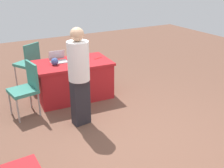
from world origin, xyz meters
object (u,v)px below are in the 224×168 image
chair_near_front (26,86)px  yarn_ball (55,62)px  scissors_red (98,58)px  person_attendee_browsing (79,73)px  laptop_silver (58,60)px  chair_tucked_right (29,61)px  table_foreground (73,79)px

chair_near_front → yarn_ball: size_ratio=6.90×
chair_near_front → scissors_red: bearing=-89.7°
person_attendee_browsing → scissors_red: bearing=-135.9°
laptop_silver → yarn_ball: (0.12, 0.17, 0.03)m
chair_tucked_right → person_attendee_browsing: 2.13m
laptop_silver → yarn_ball: bearing=56.6°
chair_near_front → chair_tucked_right: bearing=-24.6°
person_attendee_browsing → scissors_red: 1.31m
laptop_silver → yarn_ball: laptop_silver is taller
person_attendee_browsing → yarn_ball: size_ratio=11.80×
chair_tucked_right → laptop_silver: bearing=-96.9°
table_foreground → person_attendee_browsing: size_ratio=0.94×
table_foreground → laptop_silver: laptop_silver is taller
chair_near_front → person_attendee_browsing: person_attendee_browsing is taller
chair_tucked_right → scissors_red: bearing=-73.1°
chair_tucked_right → person_attendee_browsing: (-0.34, 2.07, 0.34)m
scissors_red → chair_tucked_right: bearing=-62.8°
laptop_silver → scissors_red: laptop_silver is taller
chair_tucked_right → yarn_ball: bearing=-106.6°
laptop_silver → scissors_red: (-0.78, 0.18, -0.04)m
person_attendee_browsing → yarn_ball: 1.03m
chair_near_front → person_attendee_browsing: size_ratio=0.58×
table_foreground → chair_near_front: bearing=16.6°
laptop_silver → scissors_red: size_ratio=1.85×
person_attendee_browsing → scissors_red: (-0.83, -1.01, -0.15)m
person_attendee_browsing → scissors_red: person_attendee_browsing is taller
table_foreground → chair_tucked_right: chair_tucked_right is taller
chair_near_front → yarn_ball: bearing=-75.7°
chair_near_front → chair_tucked_right: (-0.35, -1.33, 0.02)m
yarn_ball → scissors_red: bearing=179.4°
chair_tucked_right → scissors_red: 1.59m
chair_tucked_right → person_attendee_browsing: size_ratio=0.60×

